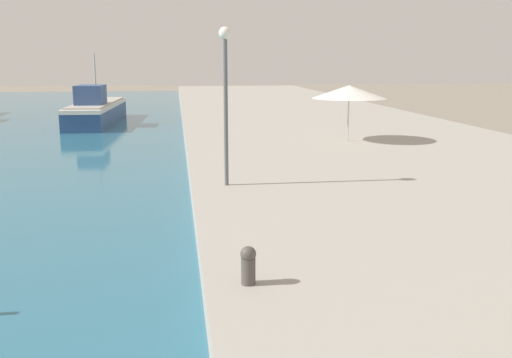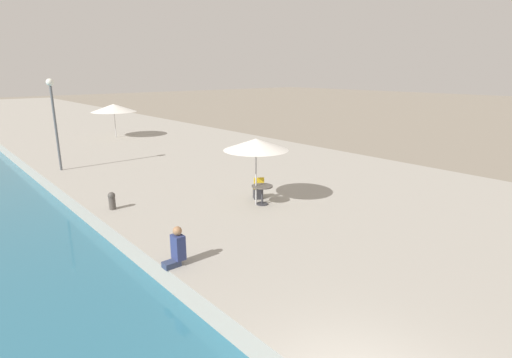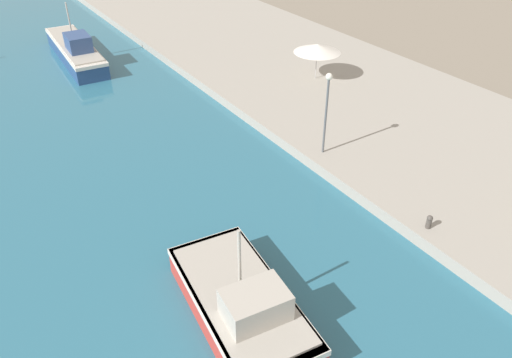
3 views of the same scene
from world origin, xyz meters
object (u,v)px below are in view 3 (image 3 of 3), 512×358
(lamppost, at_px, (327,100))
(cafe_umbrella_white, at_px, (317,48))
(mooring_bollard, at_px, (429,221))
(fishing_boat_mid, at_px, (76,50))
(fishing_boat_near, at_px, (242,303))

(lamppost, bearing_deg, cafe_umbrella_white, 53.50)
(lamppost, bearing_deg, mooring_bollard, -92.34)
(fishing_boat_mid, height_order, cafe_umbrella_white, fishing_boat_mid)
(cafe_umbrella_white, xyz_separation_m, lamppost, (-6.28, -8.48, 0.88))
(cafe_umbrella_white, bearing_deg, fishing_boat_near, -135.60)
(fishing_boat_mid, relative_size, cafe_umbrella_white, 3.36)
(mooring_bollard, bearing_deg, fishing_boat_mid, 101.84)
(fishing_boat_mid, relative_size, mooring_bollard, 17.10)
(fishing_boat_mid, distance_m, lamppost, 24.24)
(mooring_bollard, bearing_deg, cafe_umbrella_white, 67.75)
(fishing_boat_mid, xyz_separation_m, cafe_umbrella_white, (13.03, -14.63, 1.92))
(fishing_boat_near, bearing_deg, cafe_umbrella_white, 50.59)
(cafe_umbrella_white, distance_m, mooring_bollard, 17.50)
(fishing_boat_near, bearing_deg, lamppost, 42.52)
(mooring_bollard, bearing_deg, fishing_boat_near, 176.42)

